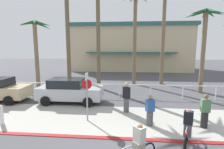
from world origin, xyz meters
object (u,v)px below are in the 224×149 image
(palm_tree_5, at_px, (164,12))
(car_silver_1, at_px, (70,90))
(palm_tree_6, at_px, (205,28))
(cyclist_red_1, at_px, (188,128))
(palm_tree_1, at_px, (36,39))
(palm_tree_3, at_px, (98,14))
(stop_sign_bike_lane, at_px, (87,90))
(palm_tree_4, at_px, (135,17))
(pedestrian_1, at_px, (205,112))
(palm_tree_2, at_px, (67,7))
(pedestrian_0, at_px, (150,112))
(cyclist_teal_0, at_px, (138,147))
(pedestrian_2, at_px, (126,99))
(bollard_0, at_px, (1,115))

(palm_tree_5, xyz_separation_m, car_silver_1, (-7.51, -6.85, -6.36))
(palm_tree_6, distance_m, cyclist_red_1, 10.35)
(palm_tree_1, relative_size, palm_tree_3, 0.68)
(stop_sign_bike_lane, xyz_separation_m, palm_tree_3, (-0.63, 7.54, 5.11))
(stop_sign_bike_lane, height_order, palm_tree_5, palm_tree_5)
(palm_tree_4, distance_m, pedestrian_1, 11.99)
(stop_sign_bike_lane, distance_m, palm_tree_1, 10.00)
(cyclist_red_1, bearing_deg, stop_sign_bike_lane, 156.70)
(palm_tree_2, xyz_separation_m, palm_tree_6, (11.40, -0.29, -1.87))
(pedestrian_0, bearing_deg, palm_tree_4, 92.71)
(palm_tree_1, bearing_deg, palm_tree_6, -2.33)
(stop_sign_bike_lane, bearing_deg, palm_tree_2, 115.13)
(car_silver_1, xyz_separation_m, cyclist_teal_0, (4.38, -6.44, -0.18))
(palm_tree_1, height_order, car_silver_1, palm_tree_1)
(palm_tree_1, distance_m, cyclist_teal_0, 14.32)
(palm_tree_4, relative_size, pedestrian_2, 4.97)
(bollard_0, bearing_deg, cyclist_teal_0, -21.66)
(pedestrian_0, bearing_deg, palm_tree_2, 131.96)
(palm_tree_6, xyz_separation_m, pedestrian_0, (-4.99, -6.84, -4.61))
(palm_tree_1, bearing_deg, palm_tree_3, 4.00)
(stop_sign_bike_lane, relative_size, cyclist_teal_0, 1.71)
(stop_sign_bike_lane, xyz_separation_m, palm_tree_6, (8.19, 6.55, 3.65))
(palm_tree_4, bearing_deg, pedestrian_0, -87.29)
(palm_tree_3, bearing_deg, cyclist_teal_0, -74.36)
(bollard_0, bearing_deg, cyclist_red_1, -7.36)
(palm_tree_5, bearing_deg, cyclist_red_1, -95.34)
(bollard_0, xyz_separation_m, palm_tree_1, (-2.15, 7.95, 4.09))
(palm_tree_2, relative_size, cyclist_teal_0, 6.63)
(palm_tree_6, bearing_deg, pedestrian_0, -126.12)
(palm_tree_4, relative_size, palm_tree_6, 1.30)
(pedestrian_1, distance_m, pedestrian_2, 4.15)
(stop_sign_bike_lane, distance_m, bollard_0, 4.44)
(palm_tree_3, height_order, palm_tree_6, palm_tree_3)
(palm_tree_5, height_order, cyclist_teal_0, palm_tree_5)
(palm_tree_6, height_order, car_silver_1, palm_tree_6)
(pedestrian_0, height_order, pedestrian_1, pedestrian_1)
(stop_sign_bike_lane, relative_size, palm_tree_3, 0.28)
(stop_sign_bike_lane, distance_m, palm_tree_3, 9.13)
(pedestrian_0, bearing_deg, pedestrian_2, 124.06)
(palm_tree_1, xyz_separation_m, palm_tree_2, (3.15, -0.30, 2.60))
(palm_tree_5, bearing_deg, palm_tree_3, -159.71)
(stop_sign_bike_lane, distance_m, pedestrian_0, 3.36)
(bollard_0, height_order, pedestrian_1, pedestrian_1)
(palm_tree_1, relative_size, palm_tree_6, 0.91)
(palm_tree_4, xyz_separation_m, palm_tree_5, (2.85, 0.21, 0.44))
(pedestrian_1, relative_size, pedestrian_2, 0.93)
(palm_tree_1, distance_m, cyclist_red_1, 14.66)
(palm_tree_1, height_order, palm_tree_6, palm_tree_6)
(palm_tree_2, bearing_deg, stop_sign_bike_lane, -64.87)
(palm_tree_1, xyz_separation_m, palm_tree_4, (9.09, 2.48, 2.18))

